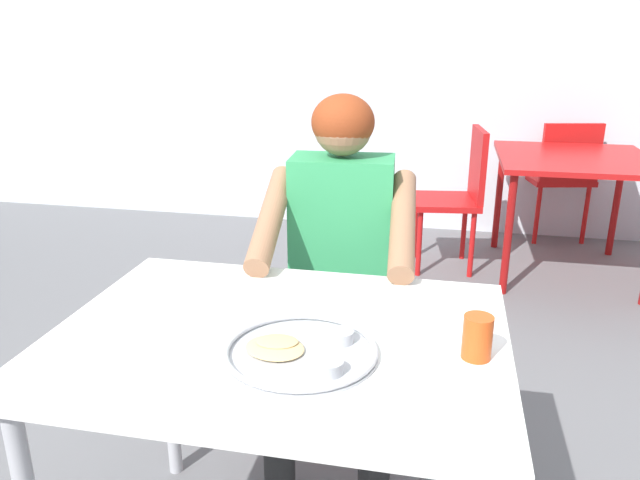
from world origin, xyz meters
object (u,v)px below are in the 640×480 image
at_px(table_background_red, 573,170).
at_px(chair_red_left, 459,190).
at_px(chair_red_far, 562,172).
at_px(chair_foreground, 345,293).
at_px(drinking_cup, 478,336).
at_px(thali_tray, 302,351).
at_px(table_foreground, 280,363).
at_px(diner_foreground, 339,251).

xyz_separation_m(table_background_red, chair_red_left, (-0.65, -0.04, -0.14)).
height_order(chair_red_left, chair_red_far, chair_red_left).
bearing_deg(chair_foreground, drinking_cup, -63.45).
bearing_deg(chair_red_far, thali_tray, -108.23).
height_order(thali_tray, chair_red_far, chair_red_far).
relative_size(thali_tray, chair_red_left, 0.39).
xyz_separation_m(table_foreground, chair_red_left, (0.45, 2.48, -0.16)).
bearing_deg(diner_foreground, chair_red_left, 77.47).
height_order(table_foreground, chair_red_left, chair_red_left).
height_order(drinking_cup, chair_red_left, chair_red_left).
relative_size(chair_red_left, chair_red_far, 1.04).
distance_m(chair_red_left, chair_red_far, 0.99).
bearing_deg(drinking_cup, thali_tray, -169.55).
height_order(table_foreground, chair_red_far, chair_red_far).
distance_m(table_foreground, drinking_cup, 0.47).
relative_size(table_foreground, chair_foreground, 1.27).
bearing_deg(chair_foreground, table_foreground, -91.51).
bearing_deg(thali_tray, chair_red_left, 81.84).
bearing_deg(diner_foreground, table_foreground, -93.14).
bearing_deg(table_background_red, chair_red_left, -176.34).
xyz_separation_m(thali_tray, diner_foreground, (-0.04, 0.71, -0.02)).
height_order(table_background_red, chair_red_far, chair_red_far).
bearing_deg(chair_foreground, diner_foreground, -86.94).
distance_m(diner_foreground, table_background_red, 2.18).
bearing_deg(chair_foreground, table_background_red, 57.48).
bearing_deg(drinking_cup, table_background_red, 75.81).
bearing_deg(table_background_red, drinking_cup, -104.19).
relative_size(chair_foreground, chair_red_left, 0.96).
distance_m(chair_foreground, diner_foreground, 0.33).
bearing_deg(drinking_cup, diner_foreground, 123.10).
relative_size(thali_tray, drinking_cup, 3.43).
relative_size(chair_foreground, table_background_red, 0.90).
xyz_separation_m(thali_tray, chair_red_left, (0.37, 2.57, -0.26)).
relative_size(drinking_cup, chair_red_far, 0.12).
distance_m(diner_foreground, chair_red_far, 2.80).
bearing_deg(chair_foreground, chair_red_left, 75.48).
relative_size(drinking_cup, chair_red_left, 0.11).
distance_m(table_foreground, thali_tray, 0.16).
bearing_deg(table_background_red, diner_foreground, -119.16).
xyz_separation_m(table_background_red, chair_red_far, (0.06, 0.65, -0.15)).
height_order(chair_foreground, diner_foreground, diner_foreground).
bearing_deg(chair_foreground, chair_red_far, 64.12).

